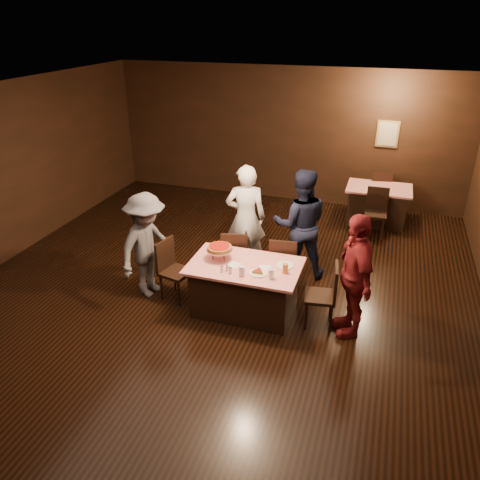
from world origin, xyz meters
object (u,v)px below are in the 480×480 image
Objects in this scene: chair_back_far at (379,191)px; plate_empty at (285,265)px; diner_grey_knit at (147,245)px; glass_front_right at (271,274)px; chair_end_left at (176,271)px; chair_far_left at (235,256)px; glass_front_left at (242,271)px; diner_red_shirt at (354,275)px; back_table at (377,205)px; diner_navy_hoodie at (300,224)px; diner_white_jacket at (246,218)px; chair_end_right at (320,295)px; chair_back_near at (376,213)px; main_table at (245,288)px; pizza_stand at (220,248)px; glass_amber at (285,269)px; chair_far_right at (283,263)px.

plate_empty is (-1.11, -4.42, 0.30)m from chair_back_far.
glass_front_right is at bearing -83.80° from diner_grey_knit.
chair_far_left is at bearing -30.14° from chair_end_left.
diner_red_shirt is at bearing 10.52° from glass_front_left.
diner_navy_hoodie is at bearing -112.85° from back_table.
chair_back_far is at bearing -124.88° from diner_navy_hoodie.
diner_red_shirt is at bearing 128.63° from diner_white_jacket.
glass_front_right reaches higher than plate_empty.
diner_white_jacket reaches higher than glass_front_right.
chair_end_right reaches higher than glass_front_left.
back_table is at bearing 155.45° from diner_red_shirt.
diner_white_jacket is at bearing 48.85° from chair_back_far.
chair_far_left is 4.34m from chair_back_far.
chair_back_near is at bearing 70.97° from glass_front_right.
diner_white_jacket is at bearing 118.58° from glass_front_right.
back_table is 1.37× the size of chair_end_right.
glass_front_left is (0.05, -0.30, 0.46)m from main_table.
diner_white_jacket is 0.93m from diner_navy_hoodie.
chair_back_near is (2.76, 3.27, 0.00)m from chair_end_left.
plate_empty is 0.42m from glass_front_right.
diner_navy_hoodie is 1.67m from glass_front_left.
diner_grey_knit is at bearing -177.91° from pizza_stand.
back_table is 9.29× the size of glass_amber.
chair_back_far is 3.80× the size of plate_empty.
diner_navy_hoodie is 1.55m from glass_front_right.
diner_grey_knit is (-1.56, 0.01, 0.45)m from main_table.
chair_back_far is at bearing 75.85° from plate_empty.
chair_end_right reaches higher than main_table.
chair_end_left is 4.28m from chair_back_near.
pizza_stand is (-1.50, 0.05, 0.48)m from chair_end_right.
glass_front_left is at bearing 98.22° from chair_far_left.
chair_far_right and chair_back_far have the same top height.
chair_end_right is 2.50× the size of pizza_stand.
chair_far_right is at bearing 41.19° from pizza_stand.
chair_far_left is 0.57× the size of diner_grey_knit.
chair_back_near is at bearing 162.22° from chair_end_right.
diner_navy_hoodie reaches higher than chair_back_near.
chair_end_right reaches higher than back_table.
chair_back_near is (2.06, 2.52, 0.00)m from chair_far_left.
diner_grey_knit is 1.64m from glass_front_left.
main_table is 0.85m from chair_far_left.
plate_empty is at bearing 112.59° from diner_white_jacket.
chair_far_left reaches higher than glass_front_left.
diner_grey_knit is at bearing -113.19° from diner_red_shirt.
back_table is 2.95m from diner_navy_hoodie.
main_table is 11.43× the size of glass_amber.
chair_back_near reaches higher than plate_empty.
pizza_stand is 1.01m from glass_amber.
glass_front_left is (0.45, -1.05, 0.37)m from chair_far_left.
diner_grey_knit is 2.16m from glass_amber.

